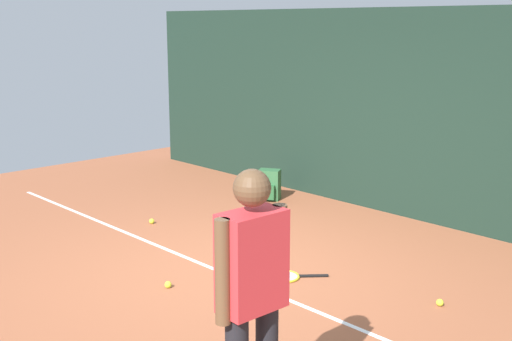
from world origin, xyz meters
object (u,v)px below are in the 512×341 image
at_px(tennis_ball_by_fence, 168,285).
at_px(backpack, 269,185).
at_px(tennis_ball_near_player, 152,221).
at_px(tennis_ball_mid_court, 440,303).
at_px(tennis_racket, 287,276).
at_px(tennis_player, 252,291).

bearing_deg(tennis_ball_by_fence, backpack, 118.53).
bearing_deg(tennis_ball_near_player, tennis_ball_mid_court, 6.76).
relative_size(tennis_ball_by_fence, tennis_ball_mid_court, 1.00).
xyz_separation_m(tennis_racket, backpack, (-2.23, 1.96, 0.20)).
height_order(backpack, tennis_ball_near_player, backpack).
distance_m(backpack, tennis_ball_near_player, 1.92).
height_order(tennis_racket, tennis_ball_by_fence, tennis_ball_by_fence).
distance_m(tennis_ball_near_player, tennis_ball_by_fence, 2.12).
height_order(tennis_player, tennis_ball_mid_court, tennis_player).
height_order(tennis_player, tennis_ball_near_player, tennis_player).
distance_m(tennis_racket, backpack, 2.97).
height_order(backpack, tennis_ball_by_fence, backpack).
xyz_separation_m(tennis_racket, tennis_ball_mid_court, (1.43, 0.51, 0.02)).
relative_size(tennis_racket, tennis_ball_near_player, 8.79).
height_order(tennis_racket, tennis_ball_mid_court, tennis_ball_mid_court).
bearing_deg(tennis_ball_mid_court, tennis_ball_near_player, -173.24).
distance_m(backpack, tennis_ball_mid_court, 3.93).
height_order(tennis_player, backpack, tennis_player).
relative_size(tennis_racket, tennis_ball_by_fence, 8.79).
xyz_separation_m(tennis_ball_near_player, tennis_ball_by_fence, (1.83, -1.08, 0.00)).
bearing_deg(tennis_ball_by_fence, tennis_ball_mid_court, 37.04).
bearing_deg(tennis_ball_near_player, backpack, 83.80).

